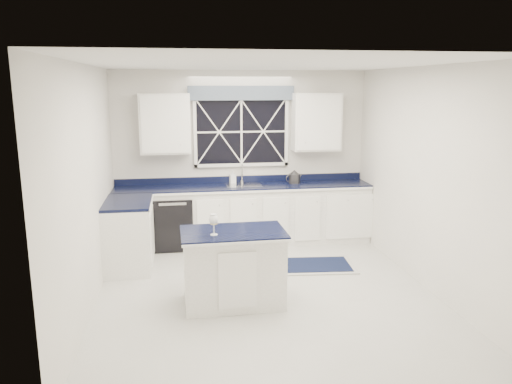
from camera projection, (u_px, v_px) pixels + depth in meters
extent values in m
plane|color=#B0B0AB|center=(265.00, 292.00, 6.08)|extent=(4.50, 4.50, 0.00)
cube|color=beige|center=(241.00, 157.00, 7.97)|extent=(4.00, 0.10, 2.70)
cube|color=white|center=(244.00, 216.00, 7.87)|extent=(3.98, 0.60, 0.90)
cube|color=white|center=(129.00, 236.00, 6.83)|extent=(0.60, 1.00, 0.90)
cube|color=black|center=(244.00, 187.00, 7.77)|extent=(3.98, 0.64, 0.04)
cube|color=black|center=(174.00, 221.00, 7.71)|extent=(0.60, 0.58, 0.82)
cube|color=black|center=(241.00, 132.00, 7.85)|extent=(1.40, 0.02, 1.00)
cube|color=slate|center=(242.00, 93.00, 7.67)|extent=(1.65, 0.04, 0.22)
cube|color=white|center=(165.00, 124.00, 7.51)|extent=(0.75, 0.34, 0.90)
cube|color=white|center=(316.00, 122.00, 7.87)|extent=(0.75, 0.34, 0.90)
cylinder|color=#B1B0B3|center=(242.00, 181.00, 7.97)|extent=(0.05, 0.05, 0.04)
cylinder|color=#B1B0B3|center=(242.00, 173.00, 7.94)|extent=(0.02, 0.02, 0.28)
cylinder|color=#B1B0B3|center=(243.00, 166.00, 7.83)|extent=(0.02, 0.18, 0.02)
cube|color=white|center=(233.00, 269.00, 5.68)|extent=(1.12, 0.67, 0.83)
cube|color=black|center=(233.00, 233.00, 5.59)|extent=(1.18, 0.72, 0.04)
cube|color=#A9A9A4|center=(311.00, 265.00, 6.95)|extent=(1.25, 0.83, 0.01)
cube|color=black|center=(311.00, 265.00, 6.95)|extent=(1.10, 0.69, 0.01)
cylinder|color=#323235|center=(294.00, 178.00, 7.93)|extent=(0.23, 0.23, 0.15)
cone|color=#323235|center=(294.00, 172.00, 7.91)|extent=(0.19, 0.19, 0.06)
torus|color=#323235|center=(289.00, 178.00, 7.89)|extent=(0.12, 0.06, 0.12)
cylinder|color=#323235|center=(300.00, 177.00, 7.98)|extent=(0.08, 0.04, 0.10)
cylinder|color=white|center=(214.00, 235.00, 5.44)|extent=(0.08, 0.08, 0.01)
cylinder|color=white|center=(214.00, 229.00, 5.42)|extent=(0.01, 0.01, 0.12)
ellipsoid|color=white|center=(214.00, 220.00, 5.40)|extent=(0.10, 0.10, 0.12)
cylinder|color=#DDC475|center=(214.00, 222.00, 5.41)|extent=(0.08, 0.08, 0.05)
imported|color=silver|center=(233.00, 177.00, 7.93)|extent=(0.11, 0.11, 0.20)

